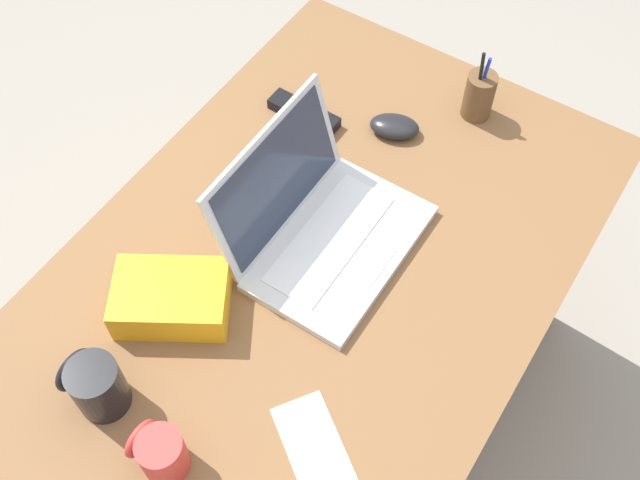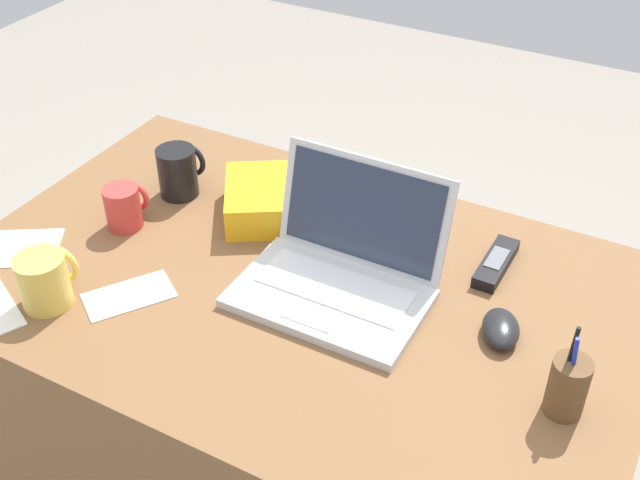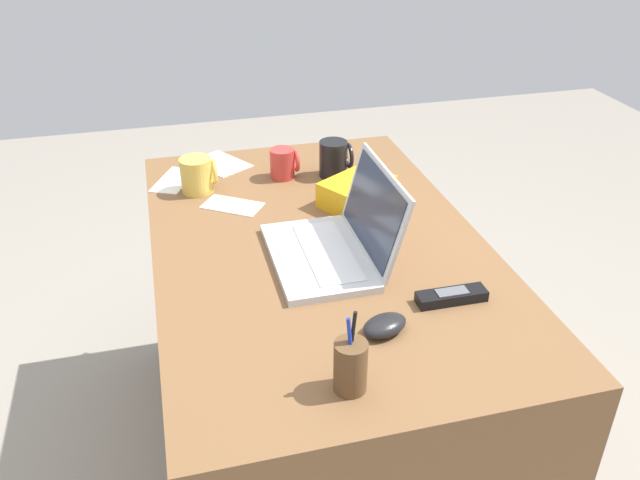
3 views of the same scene
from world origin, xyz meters
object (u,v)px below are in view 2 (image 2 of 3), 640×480
object	(u,v)px
laptop	(340,270)
coffee_mug_white	(45,280)
pen_holder	(568,386)
computer_mouse	(501,329)
coffee_mug_spare	(124,206)
cordless_phone	(496,263)
snack_bag	(258,200)
coffee_mug_tall	(179,171)

from	to	relation	value
laptop	coffee_mug_white	size ratio (longest dim) A/B	3.36
pen_holder	computer_mouse	bearing A→B (deg)	140.20
coffee_mug_spare	pen_holder	bearing A→B (deg)	-4.35
coffee_mug_spare	cordless_phone	bearing A→B (deg)	17.17
snack_bag	coffee_mug_tall	bearing A→B (deg)	-177.02
pen_holder	snack_bag	world-z (taller)	pen_holder
coffee_mug_spare	snack_bag	bearing A→B (deg)	36.23
coffee_mug_white	snack_bag	world-z (taller)	coffee_mug_white
laptop	computer_mouse	world-z (taller)	laptop
laptop	coffee_mug_white	world-z (taller)	laptop
coffee_mug_spare	pen_holder	xyz separation A→B (m)	(0.91, -0.07, 0.01)
computer_mouse	snack_bag	size ratio (longest dim) A/B	0.52
coffee_mug_spare	cordless_phone	distance (m)	0.74
laptop	coffee_mug_spare	bearing A→B (deg)	-176.83
cordless_phone	pen_holder	size ratio (longest dim) A/B	0.94
coffee_mug_spare	cordless_phone	world-z (taller)	coffee_mug_spare
pen_holder	snack_bag	size ratio (longest dim) A/B	0.86
coffee_mug_white	pen_holder	distance (m)	0.90
computer_mouse	pen_holder	world-z (taller)	pen_holder
computer_mouse	coffee_mug_tall	size ratio (longest dim) A/B	0.92
coffee_mug_spare	pen_holder	distance (m)	0.91
coffee_mug_spare	snack_bag	distance (m)	0.27
cordless_phone	pen_holder	xyz separation A→B (m)	(0.20, -0.29, 0.04)
coffee_mug_white	coffee_mug_spare	bearing A→B (deg)	97.21
laptop	computer_mouse	xyz separation A→B (m)	(0.30, 0.02, -0.03)
coffee_mug_tall	coffee_mug_spare	distance (m)	0.15
coffee_mug_tall	snack_bag	xyz separation A→B (m)	(0.19, 0.01, -0.02)
coffee_mug_white	coffee_mug_tall	xyz separation A→B (m)	(-0.01, 0.40, 0.00)
coffee_mug_white	computer_mouse	bearing A→B (deg)	21.88
laptop	coffee_mug_tall	bearing A→B (deg)	164.74
coffee_mug_tall	cordless_phone	distance (m)	0.69
coffee_mug_spare	pen_holder	world-z (taller)	pen_holder
coffee_mug_tall	cordless_phone	size ratio (longest dim) A/B	0.70
laptop	coffee_mug_tall	world-z (taller)	laptop
coffee_mug_tall	coffee_mug_spare	world-z (taller)	coffee_mug_tall
computer_mouse	coffee_mug_white	distance (m)	0.80
computer_mouse	laptop	bearing A→B (deg)	162.42
laptop	pen_holder	bearing A→B (deg)	-12.40
snack_bag	cordless_phone	bearing A→B (deg)	6.97
coffee_mug_spare	snack_bag	world-z (taller)	coffee_mug_spare
laptop	pen_holder	distance (m)	0.45
laptop	coffee_mug_tall	distance (m)	0.47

